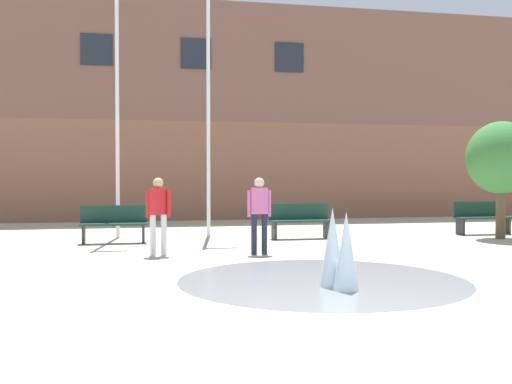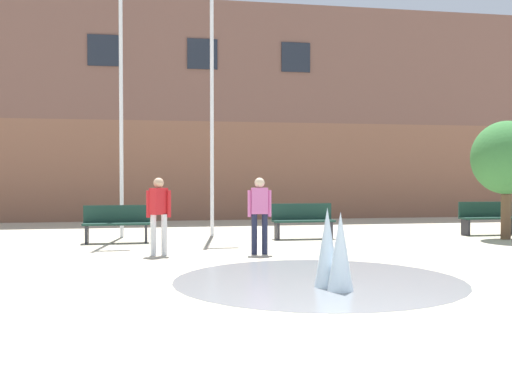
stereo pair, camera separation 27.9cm
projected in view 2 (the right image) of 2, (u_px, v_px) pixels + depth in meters
ground_plane at (354, 343)px, 5.81m from camera, size 100.00×100.00×0.00m
library_building at (196, 118)px, 24.79m from camera, size 36.00×6.05×8.07m
splash_fountain at (328, 260)px, 8.82m from camera, size 4.51×4.51×1.17m
park_bench_under_right_flagpole at (117, 223)px, 14.54m from camera, size 1.60×0.44×0.91m
park_bench_near_trashcan at (303, 220)px, 15.48m from camera, size 1.60×0.44×0.91m
park_bench_far_right at (488, 217)px, 16.54m from camera, size 1.60×0.44×0.91m
adult_in_red at (159, 210)px, 12.20m from camera, size 0.50×0.37×1.59m
adult_near_bench at (260, 209)px, 12.38m from camera, size 0.50×0.24×1.59m
flagpole_left at (122, 60)px, 15.68m from camera, size 0.80×0.10×8.84m
flagpole_right at (213, 66)px, 16.11m from camera, size 0.80×0.10×8.67m
street_tree_near_building at (507, 158)px, 15.29m from camera, size 1.77×1.77×3.04m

